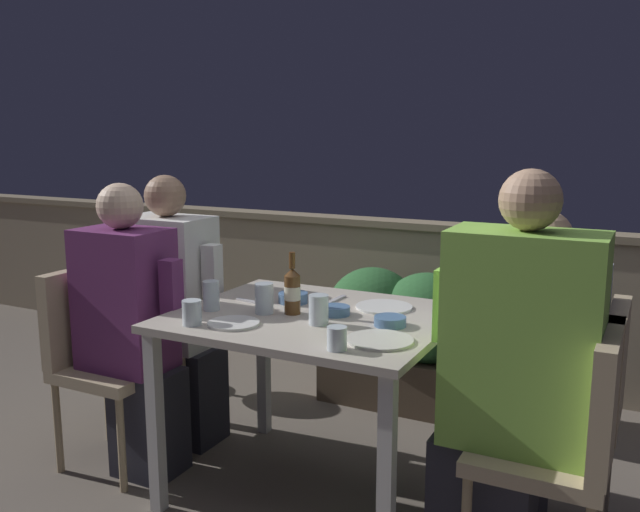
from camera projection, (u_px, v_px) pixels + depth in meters
name	position (u px, v px, depth m)	size (l,w,h in m)	color
ground_plane	(313.00, 491.00, 2.77)	(16.00, 16.00, 0.00)	#665B51
parapet_wall	(432.00, 298.00, 4.05)	(9.00, 0.18, 0.92)	gray
dining_table	(312.00, 337.00, 2.65)	(1.04, 0.88, 0.75)	#BCB2A3
planter_hedge	(427.00, 334.00, 3.54)	(1.12, 0.47, 0.73)	brown
chair_left_near	(100.00, 346.00, 2.96)	(0.42, 0.42, 0.87)	tan
person_purple_stripe	(133.00, 330.00, 2.85)	(0.47, 0.26, 1.25)	#282833
chair_left_far	(144.00, 325.00, 3.26)	(0.42, 0.42, 0.87)	tan
person_white_polo	(175.00, 309.00, 3.16)	(0.49, 0.26, 1.26)	#282833
chair_right_near	(571.00, 433.00, 2.10)	(0.42, 0.42, 0.87)	tan
person_green_blouse	(511.00, 380.00, 2.16)	(0.52, 0.26, 1.34)	#282833
chair_right_far	(583.00, 399.00, 2.37)	(0.42, 0.42, 0.87)	tan
person_blue_shirt	(527.00, 373.00, 2.45)	(0.50, 0.26, 1.19)	#282833
beer_bottle	(292.00, 290.00, 2.63)	(0.06, 0.06, 0.24)	brown
plate_0	(380.00, 340.00, 2.29)	(0.23, 0.23, 0.01)	silver
plate_1	(384.00, 307.00, 2.73)	(0.23, 0.23, 0.01)	white
plate_2	(233.00, 323.00, 2.50)	(0.19, 0.19, 0.01)	white
bowl_0	(293.00, 297.00, 2.81)	(0.12, 0.12, 0.04)	#4C709E
bowl_1	(390.00, 320.00, 2.48)	(0.12, 0.12, 0.04)	#4C709E
bowl_2	(335.00, 310.00, 2.63)	(0.12, 0.12, 0.03)	#4C709E
glass_cup_0	(319.00, 310.00, 2.49)	(0.07, 0.07, 0.11)	silver
glass_cup_1	(192.00, 313.00, 2.48)	(0.07, 0.07, 0.09)	silver
glass_cup_2	(211.00, 296.00, 2.69)	(0.06, 0.06, 0.12)	silver
glass_cup_3	(337.00, 338.00, 2.20)	(0.07, 0.07, 0.08)	silver
glass_cup_4	(264.00, 298.00, 2.64)	(0.07, 0.07, 0.12)	silver
fork_0	(252.00, 302.00, 2.81)	(0.17, 0.05, 0.01)	silver
fork_1	(335.00, 300.00, 2.84)	(0.03, 0.17, 0.01)	silver
potted_plant	(168.00, 319.00, 3.85)	(0.33, 0.33, 0.64)	#B2A899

